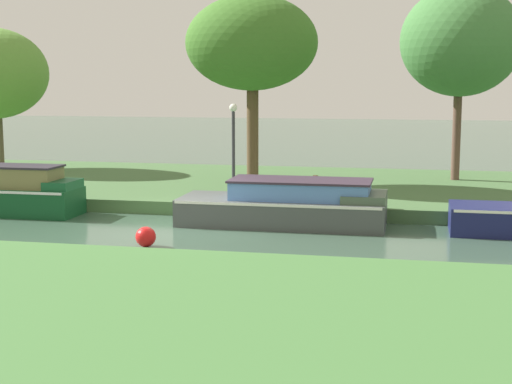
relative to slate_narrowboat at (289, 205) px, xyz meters
The scene contains 10 objects.
ground_plane 2.91m from the slate_narrowboat, 155.10° to the right, with size 120.00×120.00×0.00m, color #3E5A48.
riverbank_far 6.36m from the slate_narrowboat, 114.02° to the left, with size 72.00×10.00×0.40m, color #466A3C.
riverbank_near 10.53m from the slate_narrowboat, 104.22° to the right, with size 72.00×10.00×0.40m, color #44763B.
slate_narrowboat is the anchor object (origin of this frame).
willow_tree_centre 7.26m from the slate_narrowboat, 112.97° to the left, with size 4.53×3.82×6.44m.
willow_tree_right 10.02m from the slate_narrowboat, 57.05° to the left, with size 4.20×4.66×6.85m.
lamp_post 3.33m from the slate_narrowboat, 135.58° to the left, with size 0.24×0.24×2.87m.
mooring_post_near 8.82m from the slate_narrowboat, behind, with size 0.18×0.18×0.53m, color #454124.
mooring_post_far 1.58m from the slate_narrowboat, 70.17° to the left, with size 0.15×0.15×0.83m, color #483822.
channel_buoy 4.53m from the slate_narrowboat, 130.40° to the right, with size 0.49×0.49×0.49m, color red.
Camera 1 is at (5.93, -19.17, 3.97)m, focal length 53.21 mm.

